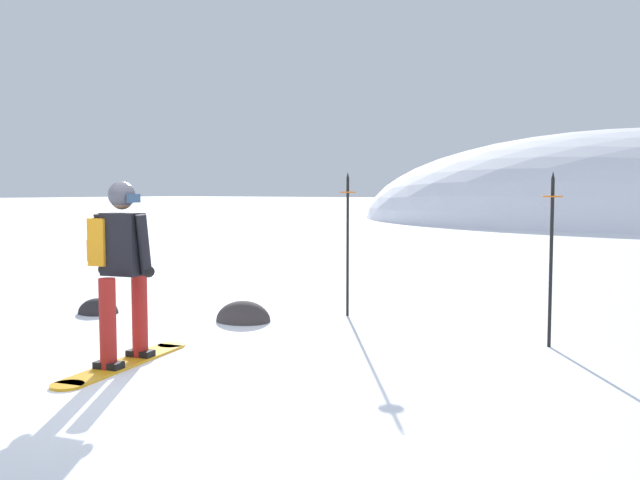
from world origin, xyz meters
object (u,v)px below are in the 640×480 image
piste_marker_near (551,247)px  rock_mid (243,321)px  snowboarder_main (121,267)px  rock_dark (98,313)px  piste_marker_far (348,234)px

piste_marker_near → rock_mid: piste_marker_near is taller
snowboarder_main → rock_dark: size_ratio=3.18×
snowboarder_main → rock_mid: bearing=100.0°
piste_marker_near → piste_marker_far: piste_marker_far is taller
piste_marker_far → rock_mid: piste_marker_far is taller
snowboarder_main → rock_mid: (-0.40, 2.27, -0.92)m
snowboarder_main → piste_marker_far: bearing=81.0°
piste_marker_near → rock_dark: size_ratio=3.22×
piste_marker_far → rock_dark: (-2.90, -1.63, -1.07)m
rock_dark → rock_mid: size_ratio=0.79×
piste_marker_near → rock_dark: (-5.56, -1.25, -1.05)m
piste_marker_far → rock_mid: 1.74m
piste_marker_far → rock_mid: (-0.92, -1.01, -1.07)m
piste_marker_far → piste_marker_near: bearing=-8.1°
rock_mid → snowboarder_main: bearing=-80.0°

